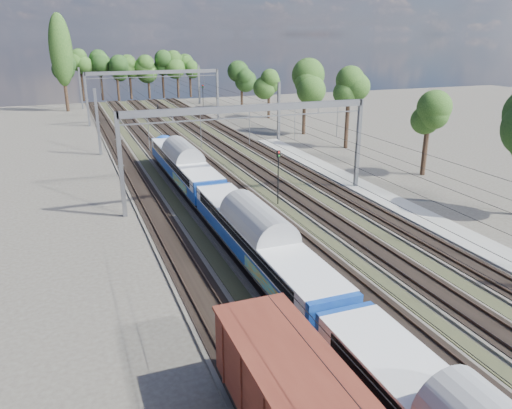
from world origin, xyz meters
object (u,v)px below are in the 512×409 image
object	(u,v)px
emu_train	(260,235)
worker	(158,108)
signal_near	(278,171)
signal_far	(203,94)

from	to	relation	value
emu_train	worker	world-z (taller)	emu_train
worker	signal_near	xyz separation A→B (m)	(-0.44, -62.31, 2.41)
signal_near	signal_far	xyz separation A→B (m)	(9.69, 61.26, 0.04)
signal_near	signal_far	distance (m)	62.02
emu_train	signal_near	size ratio (longest dim) A/B	12.54
emu_train	signal_far	world-z (taller)	signal_far
worker	signal_near	bearing A→B (deg)	174.36
emu_train	worker	size ratio (longest dim) A/B	39.57
signal_near	signal_far	size ratio (longest dim) A/B	0.99
worker	signal_near	world-z (taller)	signal_near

